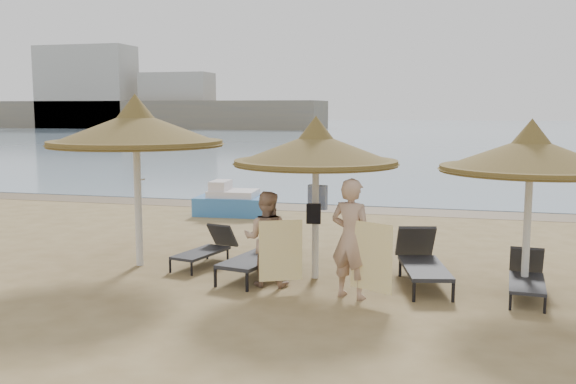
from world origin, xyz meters
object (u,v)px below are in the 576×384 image
object	(u,v)px
lounger_far_left	(208,248)
lounger_far_right	(527,276)
palapa_left	(136,129)
person_left	(266,231)
pedal_boat	(232,202)
palapa_center	(316,150)
lounger_near_right	(422,260)
lounger_near_left	(263,252)
palapa_right	(531,155)
person_right	(351,229)

from	to	relation	value
lounger_far_left	lounger_far_right	distance (m)	5.84
palapa_left	person_left	bearing A→B (deg)	-14.96
lounger_far_left	pedal_boat	world-z (taller)	pedal_boat
palapa_center	lounger_far_left	world-z (taller)	palapa_center
lounger_far_left	person_left	xyz separation A→B (m)	(1.53, -1.16, 0.62)
palapa_left	lounger_near_right	bearing A→B (deg)	0.59
lounger_far_right	palapa_left	bearing A→B (deg)	-177.76
lounger_far_left	lounger_near_left	distance (m)	1.35
person_left	pedal_boat	xyz separation A→B (m)	(-3.00, 6.80, -0.59)
palapa_right	pedal_boat	xyz separation A→B (m)	(-7.24, 6.25, -1.92)
lounger_near_left	pedal_boat	xyz separation A→B (m)	(-2.73, 6.11, -0.06)
palapa_right	person_right	bearing A→B (deg)	-161.69
lounger_near_left	lounger_far_right	world-z (taller)	lounger_near_left
person_right	pedal_boat	xyz separation A→B (m)	(-4.51, 7.15, -0.76)
lounger_near_right	person_left	xyz separation A→B (m)	(-2.57, -0.80, 0.54)
person_right	person_left	bearing A→B (deg)	6.01
lounger_near_right	lounger_far_right	bearing A→B (deg)	-24.60
lounger_near_left	person_right	bearing A→B (deg)	-18.37
lounger_far_left	lounger_far_right	world-z (taller)	lounger_far_right
palapa_right	lounger_far_left	world-z (taller)	palapa_right
lounger_near_left	lounger_near_right	world-z (taller)	lounger_near_left
person_left	lounger_far_left	bearing A→B (deg)	-41.88
palapa_right	lounger_far_left	xyz separation A→B (m)	(-5.77, 0.61, -1.95)
lounger_near_left	person_left	world-z (taller)	person_left
palapa_center	person_left	size ratio (longest dim) A/B	1.54
lounger_far_right	person_right	distance (m)	2.97
lounger_near_left	palapa_left	bearing A→B (deg)	-168.98
palapa_right	pedal_boat	bearing A→B (deg)	139.17
palapa_center	palapa_right	bearing A→B (deg)	-2.01
person_right	palapa_right	bearing A→B (deg)	-142.46
lounger_near_left	lounger_near_right	distance (m)	2.84
lounger_far_left	person_right	xyz separation A→B (m)	(3.05, -1.51, 0.80)
lounger_near_left	lounger_near_right	bearing A→B (deg)	14.19
palapa_right	lounger_near_right	size ratio (longest dim) A/B	1.35
palapa_left	palapa_center	world-z (taller)	palapa_left
person_left	pedal_boat	distance (m)	7.45
palapa_center	lounger_near_left	world-z (taller)	palapa_center
person_right	lounger_near_right	bearing A→B (deg)	-113.37
person_left	palapa_left	bearing A→B (deg)	-19.81
lounger_far_left	palapa_right	bearing A→B (deg)	6.73
palapa_left	palapa_right	bearing A→B (deg)	-1.59
palapa_left	palapa_center	bearing A→B (deg)	-1.17
person_right	pedal_boat	world-z (taller)	person_right
palapa_right	person_left	distance (m)	4.48
lounger_far_left	lounger_near_right	world-z (taller)	lounger_near_right
palapa_right	lounger_near_right	world-z (taller)	palapa_right
palapa_left	palapa_right	size ratio (longest dim) A/B	1.15
lounger_far_left	pedal_boat	distance (m)	5.83
pedal_boat	person_right	bearing A→B (deg)	-61.10
lounger_near_left	person_left	xyz separation A→B (m)	(0.27, -0.69, 0.53)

